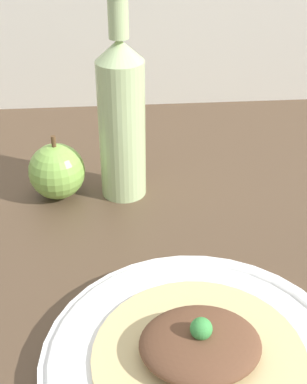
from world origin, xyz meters
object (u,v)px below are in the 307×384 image
at_px(plated_food, 200,348).
at_px(apple, 57,171).
at_px(plate, 199,362).
at_px(cider_bottle, 122,116).

bearing_deg(plated_food, apple, 115.19).
height_order(plate, apple, apple).
bearing_deg(apple, plated_food, -64.81).
distance_m(plate, cider_bottle, 0.35).
height_order(plated_food, cider_bottle, cider_bottle).
bearing_deg(plate, apple, 115.19).
bearing_deg(plated_food, plate, 90.00).
bearing_deg(cider_bottle, plated_food, -79.75).
distance_m(plate, apple, 0.36).
distance_m(cider_bottle, apple, 0.12).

